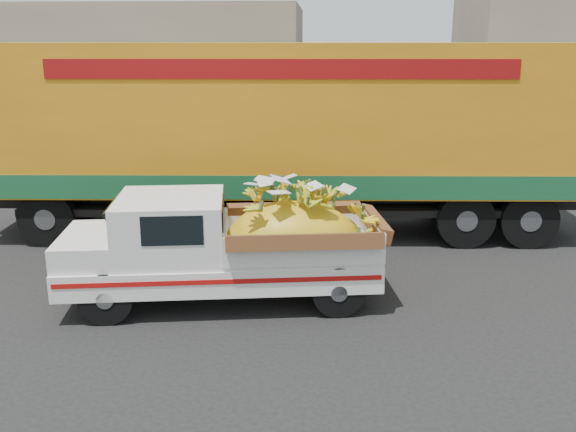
{
  "coord_description": "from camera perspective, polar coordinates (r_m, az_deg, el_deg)",
  "views": [
    {
      "loc": [
        1.88,
        -9.28,
        3.83
      ],
      "look_at": [
        1.34,
        0.55,
        1.14
      ],
      "focal_mm": 40.0,
      "sensor_mm": 36.0,
      "label": 1
    }
  ],
  "objects": [
    {
      "name": "curb",
      "position": [
        15.8,
        -3.75,
        1.52
      ],
      "size": [
        60.0,
        0.25,
        0.15
      ],
      "primitive_type": "cube",
      "color": "gray",
      "rests_on": "ground"
    },
    {
      "name": "sidewalk",
      "position": [
        17.84,
        -2.95,
        3.11
      ],
      "size": [
        60.0,
        4.0,
        0.14
      ],
      "primitive_type": "cube",
      "color": "gray",
      "rests_on": "ground"
    },
    {
      "name": "building_left",
      "position": [
        25.29,
        -20.24,
        11.36
      ],
      "size": [
        18.0,
        6.0,
        5.0
      ],
      "primitive_type": "cube",
      "color": "gray",
      "rests_on": "ground"
    },
    {
      "name": "semi_trailer",
      "position": [
        12.92,
        -0.36,
        7.71
      ],
      "size": [
        12.03,
        3.03,
        3.8
      ],
      "rotation": [
        0.0,
        0.0,
        0.04
      ],
      "color": "black",
      "rests_on": "ground"
    },
    {
      "name": "pickup_truck",
      "position": [
        9.65,
        -3.85,
        -2.55
      ],
      "size": [
        4.83,
        2.31,
        1.63
      ],
      "rotation": [
        0.0,
        0.0,
        0.14
      ],
      "color": "black",
      "rests_on": "ground"
    },
    {
      "name": "ground",
      "position": [
        10.21,
        -7.74,
        -6.87
      ],
      "size": [
        100.0,
        100.0,
        0.0
      ],
      "primitive_type": "plane",
      "color": "black",
      "rests_on": "ground"
    }
  ]
}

